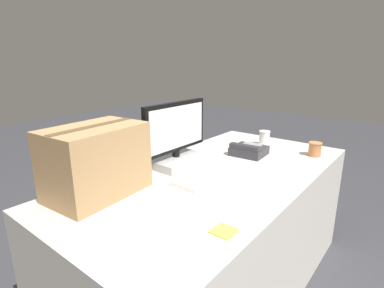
{
  "coord_description": "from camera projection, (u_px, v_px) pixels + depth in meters",
  "views": [
    {
      "loc": [
        -1.28,
        -0.85,
        1.33
      ],
      "look_at": [
        -0.05,
        0.13,
        0.88
      ],
      "focal_mm": 28.0,
      "sensor_mm": 36.0,
      "label": 1
    }
  ],
  "objects": [
    {
      "name": "ground_plane",
      "position": [
        214.0,
        283.0,
        1.83
      ],
      "size": [
        12.0,
        12.0,
        0.0
      ],
      "primitive_type": "plane",
      "color": "#38383D"
    },
    {
      "name": "office_desk",
      "position": [
        215.0,
        231.0,
        1.73
      ],
      "size": [
        1.8,
        0.9,
        0.73
      ],
      "color": "beige",
      "rests_on": "ground_plane"
    },
    {
      "name": "monitor",
      "position": [
        176.0,
        142.0,
        1.73
      ],
      "size": [
        0.49,
        0.23,
        0.37
      ],
      "color": "#B7B7B7",
      "rests_on": "office_desk"
    },
    {
      "name": "keyboard",
      "position": [
        210.0,
        174.0,
        1.58
      ],
      "size": [
        0.45,
        0.17,
        0.03
      ],
      "rotation": [
        0.0,
        0.0,
        -0.02
      ],
      "color": "silver",
      "rests_on": "office_desk"
    },
    {
      "name": "desk_phone",
      "position": [
        249.0,
        150.0,
        1.93
      ],
      "size": [
        0.21,
        0.22,
        0.08
      ],
      "rotation": [
        0.0,
        0.0,
        0.07
      ],
      "color": "#2D2D33",
      "rests_on": "office_desk"
    },
    {
      "name": "paper_cup_left",
      "position": [
        315.0,
        149.0,
        1.9
      ],
      "size": [
        0.08,
        0.08,
        0.09
      ],
      "color": "#BC7547",
      "rests_on": "office_desk"
    },
    {
      "name": "paper_cup_right",
      "position": [
        264.0,
        138.0,
        2.13
      ],
      "size": [
        0.08,
        0.08,
        0.1
      ],
      "color": "white",
      "rests_on": "office_desk"
    },
    {
      "name": "spoon",
      "position": [
        281.0,
        174.0,
        1.6
      ],
      "size": [
        0.04,
        0.15,
        0.0
      ],
      "rotation": [
        0.0,
        0.0,
        1.44
      ],
      "color": "silver",
      "rests_on": "office_desk"
    },
    {
      "name": "cardboard_box",
      "position": [
        96.0,
        161.0,
        1.34
      ],
      "size": [
        0.45,
        0.31,
        0.32
      ],
      "rotation": [
        0.0,
        0.0,
        0.08
      ],
      "color": "tan",
      "rests_on": "office_desk"
    },
    {
      "name": "sticky_note_pad",
      "position": [
        224.0,
        231.0,
        1.07
      ],
      "size": [
        0.08,
        0.08,
        0.01
      ],
      "color": "#E5DB4C",
      "rests_on": "office_desk"
    }
  ]
}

